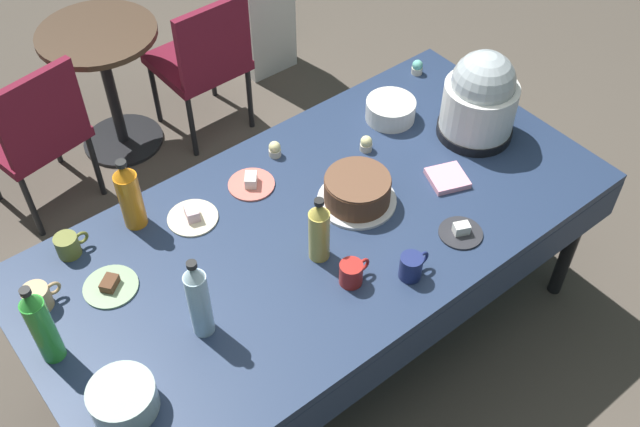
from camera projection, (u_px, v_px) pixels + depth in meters
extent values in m
plane|color=brown|center=(320.00, 337.00, 3.26)|extent=(9.00, 9.00, 0.00)
cube|color=navy|center=(320.00, 226.00, 2.73)|extent=(2.20, 1.10, 0.04)
cylinder|color=black|center=(573.00, 239.00, 3.18)|extent=(0.06, 0.06, 0.71)
cylinder|color=black|center=(35.00, 344.00, 2.82)|extent=(0.06, 0.06, 0.71)
cylinder|color=black|center=(421.00, 128.00, 3.69)|extent=(0.06, 0.06, 0.71)
cube|color=navy|center=(419.00, 341.00, 2.52)|extent=(2.20, 0.01, 0.18)
cube|color=navy|center=(239.00, 169.00, 3.10)|extent=(2.20, 0.01, 0.18)
cylinder|color=silver|center=(357.00, 201.00, 2.78)|extent=(0.30, 0.30, 0.01)
cylinder|color=brown|center=(358.00, 190.00, 2.74)|extent=(0.25, 0.25, 0.10)
cylinder|color=brown|center=(358.00, 180.00, 2.70)|extent=(0.25, 0.25, 0.01)
cylinder|color=black|center=(474.00, 129.00, 3.05)|extent=(0.31, 0.31, 0.04)
cylinder|color=white|center=(478.00, 106.00, 2.96)|extent=(0.30, 0.30, 0.20)
sphere|color=#B2BCC1|center=(483.00, 82.00, 2.87)|extent=(0.25, 0.25, 0.25)
cylinder|color=#B2C6BC|center=(123.00, 399.00, 2.17)|extent=(0.20, 0.20, 0.10)
cylinder|color=silver|center=(390.00, 110.00, 3.09)|extent=(0.21, 0.21, 0.09)
cylinder|color=beige|center=(193.00, 218.00, 2.73)|extent=(0.19, 0.19, 0.01)
cube|color=beige|center=(192.00, 213.00, 2.71)|extent=(0.06, 0.08, 0.04)
cylinder|color=#2D2D33|center=(460.00, 233.00, 2.67)|extent=(0.16, 0.16, 0.01)
cube|color=white|center=(461.00, 229.00, 2.66)|extent=(0.07, 0.06, 0.04)
cylinder|color=#E07266|center=(251.00, 184.00, 2.85)|extent=(0.18, 0.18, 0.01)
cube|color=white|center=(251.00, 180.00, 2.83)|extent=(0.07, 0.08, 0.04)
cylinder|color=#8CA87F|center=(111.00, 287.00, 2.51)|extent=(0.19, 0.19, 0.01)
cube|color=brown|center=(110.00, 283.00, 2.49)|extent=(0.08, 0.08, 0.03)
cylinder|color=beige|center=(366.00, 147.00, 2.98)|extent=(0.05, 0.05, 0.03)
sphere|color=beige|center=(366.00, 141.00, 2.96)|extent=(0.05, 0.05, 0.05)
cylinder|color=beige|center=(417.00, 70.00, 3.33)|extent=(0.05, 0.05, 0.03)
sphere|color=#6BC6B2|center=(417.00, 65.00, 3.31)|extent=(0.05, 0.05, 0.05)
cylinder|color=beige|center=(275.00, 152.00, 2.96)|extent=(0.05, 0.05, 0.03)
sphere|color=beige|center=(275.00, 147.00, 2.93)|extent=(0.05, 0.05, 0.05)
cylinder|color=silver|center=(199.00, 304.00, 2.30)|extent=(0.07, 0.07, 0.27)
cone|color=silver|center=(193.00, 272.00, 2.18)|extent=(0.06, 0.06, 0.05)
cylinder|color=black|center=(192.00, 265.00, 2.16)|extent=(0.03, 0.03, 0.02)
cylinder|color=green|center=(44.00, 330.00, 2.23)|extent=(0.07, 0.07, 0.27)
cone|color=green|center=(29.00, 299.00, 2.12)|extent=(0.07, 0.07, 0.05)
cylinder|color=black|center=(25.00, 292.00, 2.09)|extent=(0.03, 0.03, 0.02)
cylinder|color=orange|center=(131.00, 200.00, 2.63)|extent=(0.08, 0.08, 0.23)
cone|color=orange|center=(123.00, 171.00, 2.53)|extent=(0.08, 0.08, 0.05)
cylinder|color=black|center=(121.00, 164.00, 2.50)|extent=(0.04, 0.04, 0.02)
cylinder|color=gold|center=(319.00, 235.00, 2.53)|extent=(0.07, 0.07, 0.21)
cone|color=gold|center=(319.00, 209.00, 2.44)|extent=(0.07, 0.07, 0.05)
cylinder|color=black|center=(319.00, 202.00, 2.41)|extent=(0.03, 0.03, 0.02)
cylinder|color=olive|center=(68.00, 246.00, 2.58)|extent=(0.08, 0.08, 0.08)
torus|color=olive|center=(81.00, 238.00, 2.60)|extent=(0.05, 0.01, 0.05)
cylinder|color=tan|center=(37.00, 298.00, 2.43)|extent=(0.09, 0.09, 0.09)
torus|color=tan|center=(53.00, 288.00, 2.45)|extent=(0.05, 0.01, 0.05)
cylinder|color=navy|center=(411.00, 267.00, 2.51)|extent=(0.08, 0.08, 0.10)
torus|color=navy|center=(422.00, 259.00, 2.53)|extent=(0.06, 0.01, 0.06)
cylinder|color=#B2231E|center=(351.00, 273.00, 2.49)|extent=(0.08, 0.08, 0.09)
torus|color=#B2231E|center=(363.00, 265.00, 2.51)|extent=(0.06, 0.01, 0.06)
cube|color=pink|center=(447.00, 178.00, 2.86)|extent=(0.18, 0.18, 0.02)
cube|color=maroon|center=(29.00, 134.00, 3.55)|extent=(0.51, 0.51, 0.05)
cube|color=maroon|center=(41.00, 114.00, 3.30)|extent=(0.42, 0.12, 0.40)
cylinder|color=black|center=(51.00, 133.00, 3.90)|extent=(0.04, 0.04, 0.40)
cylinder|color=black|center=(96.00, 165.00, 3.73)|extent=(0.04, 0.04, 0.40)
cylinder|color=black|center=(32.00, 206.00, 3.53)|extent=(0.04, 0.04, 0.40)
cube|color=maroon|center=(197.00, 62.00, 3.96)|extent=(0.45, 0.45, 0.05)
cube|color=maroon|center=(214.00, 42.00, 3.69)|extent=(0.42, 0.05, 0.40)
cylinder|color=black|center=(211.00, 67.00, 4.31)|extent=(0.03, 0.03, 0.40)
cylinder|color=black|center=(155.00, 93.00, 4.14)|extent=(0.03, 0.03, 0.40)
cylinder|color=black|center=(250.00, 98.00, 4.10)|extent=(0.03, 0.03, 0.40)
cylinder|color=black|center=(192.00, 126.00, 3.94)|extent=(0.03, 0.03, 0.40)
cylinder|color=#473323|center=(96.00, 34.00, 3.64)|extent=(0.60, 0.60, 0.03)
cylinder|color=black|center=(111.00, 91.00, 3.90)|extent=(0.06, 0.06, 0.67)
cylinder|color=black|center=(124.00, 140.00, 4.15)|extent=(0.44, 0.44, 0.02)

